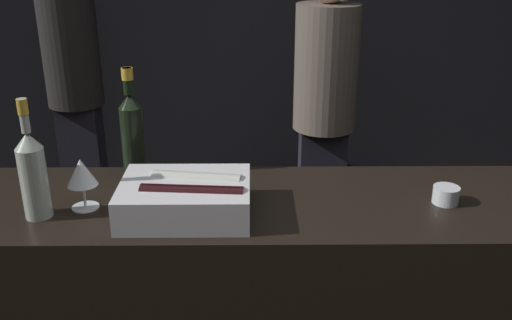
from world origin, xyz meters
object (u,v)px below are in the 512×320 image
candle_votive (446,195)px  champagne_bottle (132,131)px  person_in_hoodie (325,99)px  wine_glass (82,174)px  rose_wine_bottle (33,172)px  ice_bin_with_bottles (187,197)px  person_blond_tee (74,78)px

candle_votive → champagne_bottle: size_ratio=0.22×
candle_votive → person_in_hoodie: size_ratio=0.05×
champagne_bottle → person_in_hoodie: 1.60m
candle_votive → person_in_hoodie: bearing=95.8°
person_in_hoodie → wine_glass: bearing=-5.0°
champagne_bottle → rose_wine_bottle: (-0.22, -0.29, -0.02)m
wine_glass → rose_wine_bottle: 0.13m
wine_glass → candle_votive: wine_glass is taller
champagne_bottle → rose_wine_bottle: 0.37m
wine_glass → rose_wine_bottle: bearing=-155.6°
wine_glass → champagne_bottle: 0.27m
ice_bin_with_bottles → person_blond_tee: 2.31m
wine_glass → candle_votive: bearing=1.3°
ice_bin_with_bottles → person_blond_tee: (-0.94, 2.11, -0.17)m
champagne_bottle → person_in_hoodie: person_in_hoodie is taller
ice_bin_with_bottles → wine_glass: size_ratio=2.39×
candle_votive → champagne_bottle: champagne_bottle is taller
champagne_bottle → person_blond_tee: 1.99m
wine_glass → person_blond_tee: (-0.64, 2.07, -0.22)m
candle_votive → ice_bin_with_bottles: bearing=-175.2°
champagne_bottle → rose_wine_bottle: champagne_bottle is taller
wine_glass → person_blond_tee: 2.17m
ice_bin_with_bottles → champagne_bottle: bearing=125.6°
rose_wine_bottle → candle_votive: bearing=3.7°
ice_bin_with_bottles → candle_votive: ice_bin_with_bottles is taller
person_blond_tee → person_in_hoodie: bearing=65.1°
ice_bin_with_bottles → person_blond_tee: bearing=114.2°
wine_glass → person_blond_tee: size_ratio=0.09×
candle_votive → rose_wine_bottle: 1.19m
candle_votive → person_blond_tee: size_ratio=0.05×
person_in_hoodie → candle_votive: bearing=30.1°
candle_votive → person_in_hoodie: person_in_hoodie is taller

